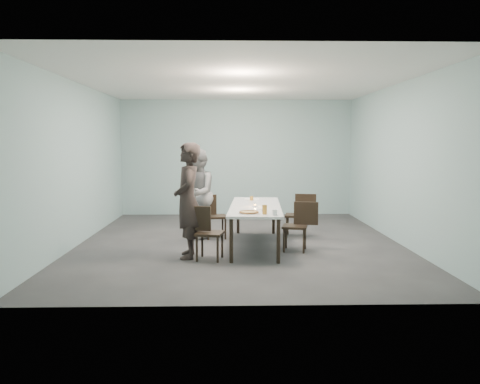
{
  "coord_description": "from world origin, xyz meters",
  "views": [
    {
      "loc": [
        -0.2,
        -8.76,
        1.88
      ],
      "look_at": [
        0.0,
        -0.35,
        1.0
      ],
      "focal_mm": 35.0,
      "sensor_mm": 36.0,
      "label": 1
    }
  ],
  "objects_px": {
    "table": "(255,209)",
    "beer_glass": "(265,210)",
    "diner_near": "(188,201)",
    "chair_near_left": "(205,229)",
    "chair_far_right": "(300,212)",
    "tealight": "(255,206)",
    "diner_far": "(197,194)",
    "side_plate": "(262,209)",
    "chair_near_right": "(300,223)",
    "amber_tumbler": "(252,198)",
    "pizza": "(249,212)",
    "water_tumbler": "(275,212)",
    "chair_far_left": "(211,213)"
  },
  "relations": [
    {
      "from": "side_plate",
      "to": "amber_tumbler",
      "type": "height_order",
      "value": "amber_tumbler"
    },
    {
      "from": "chair_near_left",
      "to": "chair_far_right",
      "type": "relative_size",
      "value": 1.0
    },
    {
      "from": "amber_tumbler",
      "to": "pizza",
      "type": "bearing_deg",
      "value": -94.12
    },
    {
      "from": "chair_near_right",
      "to": "water_tumbler",
      "type": "height_order",
      "value": "chair_near_right"
    },
    {
      "from": "chair_near_left",
      "to": "side_plate",
      "type": "bearing_deg",
      "value": 37.82
    },
    {
      "from": "chair_far_left",
      "to": "beer_glass",
      "type": "height_order",
      "value": "beer_glass"
    },
    {
      "from": "pizza",
      "to": "diner_far",
      "type": "bearing_deg",
      "value": 119.27
    },
    {
      "from": "diner_near",
      "to": "diner_far",
      "type": "bearing_deg",
      "value": 173.18
    },
    {
      "from": "table",
      "to": "amber_tumbler",
      "type": "bearing_deg",
      "value": 92.38
    },
    {
      "from": "diner_near",
      "to": "side_plate",
      "type": "relative_size",
      "value": 10.51
    },
    {
      "from": "chair_far_left",
      "to": "amber_tumbler",
      "type": "distance_m",
      "value": 0.85
    },
    {
      "from": "chair_near_left",
      "to": "tealight",
      "type": "height_order",
      "value": "chair_near_left"
    },
    {
      "from": "chair_far_right",
      "to": "diner_near",
      "type": "xyz_separation_m",
      "value": [
        -2.1,
        -1.67,
        0.44
      ]
    },
    {
      "from": "diner_near",
      "to": "tealight",
      "type": "bearing_deg",
      "value": 113.58
    },
    {
      "from": "side_plate",
      "to": "water_tumbler",
      "type": "xyz_separation_m",
      "value": [
        0.16,
        -0.67,
        0.04
      ]
    },
    {
      "from": "chair_near_left",
      "to": "chair_far_left",
      "type": "bearing_deg",
      "value": 99.94
    },
    {
      "from": "diner_far",
      "to": "amber_tumbler",
      "type": "xyz_separation_m",
      "value": [
        1.08,
        0.05,
        -0.09
      ]
    },
    {
      "from": "diner_far",
      "to": "side_plate",
      "type": "height_order",
      "value": "diner_far"
    },
    {
      "from": "diner_near",
      "to": "tealight",
      "type": "relative_size",
      "value": 33.79
    },
    {
      "from": "diner_near",
      "to": "pizza",
      "type": "xyz_separation_m",
      "value": [
        1.0,
        -0.15,
        -0.18
      ]
    },
    {
      "from": "chair_near_right",
      "to": "pizza",
      "type": "relative_size",
      "value": 2.56
    },
    {
      "from": "pizza",
      "to": "water_tumbler",
      "type": "xyz_separation_m",
      "value": [
        0.4,
        -0.19,
        0.03
      ]
    },
    {
      "from": "diner_far",
      "to": "beer_glass",
      "type": "bearing_deg",
      "value": 37.42
    },
    {
      "from": "pizza",
      "to": "chair_far_right",
      "type": "bearing_deg",
      "value": 58.73
    },
    {
      "from": "side_plate",
      "to": "amber_tumbler",
      "type": "distance_m",
      "value": 1.27
    },
    {
      "from": "chair_far_left",
      "to": "side_plate",
      "type": "relative_size",
      "value": 4.83
    },
    {
      "from": "chair_near_left",
      "to": "tealight",
      "type": "relative_size",
      "value": 15.54
    },
    {
      "from": "chair_far_left",
      "to": "pizza",
      "type": "distance_m",
      "value": 1.85
    },
    {
      "from": "table",
      "to": "chair_near_right",
      "type": "height_order",
      "value": "chair_near_right"
    },
    {
      "from": "table",
      "to": "beer_glass",
      "type": "bearing_deg",
      "value": -85.13
    },
    {
      "from": "water_tumbler",
      "to": "amber_tumbler",
      "type": "height_order",
      "value": "water_tumbler"
    },
    {
      "from": "diner_near",
      "to": "diner_far",
      "type": "relative_size",
      "value": 1.07
    },
    {
      "from": "pizza",
      "to": "water_tumbler",
      "type": "height_order",
      "value": "water_tumbler"
    },
    {
      "from": "diner_near",
      "to": "water_tumbler",
      "type": "bearing_deg",
      "value": 71.15
    },
    {
      "from": "table",
      "to": "diner_near",
      "type": "bearing_deg",
      "value": -144.88
    },
    {
      "from": "chair_far_left",
      "to": "chair_far_right",
      "type": "height_order",
      "value": "same"
    },
    {
      "from": "chair_far_left",
      "to": "amber_tumbler",
      "type": "relative_size",
      "value": 10.88
    },
    {
      "from": "water_tumbler",
      "to": "diner_far",
      "type": "bearing_deg",
      "value": 125.59
    },
    {
      "from": "chair_near_left",
      "to": "chair_far_right",
      "type": "bearing_deg",
      "value": 56.29
    },
    {
      "from": "diner_far",
      "to": "beer_glass",
      "type": "height_order",
      "value": "diner_far"
    },
    {
      "from": "chair_far_left",
      "to": "tealight",
      "type": "relative_size",
      "value": 15.54
    },
    {
      "from": "chair_near_left",
      "to": "chair_far_left",
      "type": "xyz_separation_m",
      "value": [
        0.05,
        1.7,
        0.0
      ]
    },
    {
      "from": "diner_far",
      "to": "tealight",
      "type": "distance_m",
      "value": 1.44
    },
    {
      "from": "diner_far",
      "to": "beer_glass",
      "type": "relative_size",
      "value": 11.78
    },
    {
      "from": "beer_glass",
      "to": "diner_far",
      "type": "bearing_deg",
      "value": 124.09
    },
    {
      "from": "chair_far_left",
      "to": "diner_near",
      "type": "height_order",
      "value": "diner_near"
    },
    {
      "from": "table",
      "to": "pizza",
      "type": "height_order",
      "value": "pizza"
    },
    {
      "from": "chair_near_left",
      "to": "pizza",
      "type": "relative_size",
      "value": 2.56
    },
    {
      "from": "table",
      "to": "amber_tumbler",
      "type": "xyz_separation_m",
      "value": [
        -0.03,
        0.78,
        0.1
      ]
    },
    {
      "from": "chair_near_right",
      "to": "tealight",
      "type": "height_order",
      "value": "chair_near_right"
    }
  ]
}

